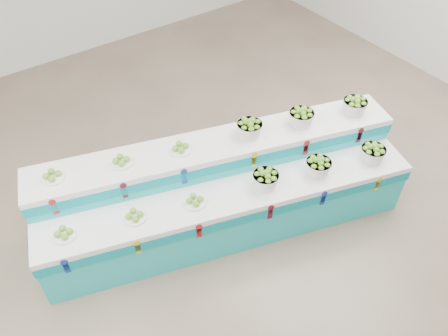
{
  "coord_description": "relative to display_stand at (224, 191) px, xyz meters",
  "views": [
    {
      "loc": [
        -1.75,
        -2.58,
        4.3
      ],
      "look_at": [
        0.27,
        0.27,
        0.87
      ],
      "focal_mm": 36.33,
      "sensor_mm": 36.0,
      "label": 1
    }
  ],
  "objects": [
    {
      "name": "basket_lower_right",
      "position": [
        1.55,
        -0.74,
        0.31
      ],
      "size": [
        0.36,
        0.36,
        0.21
      ],
      "primitive_type": null,
      "rotation": [
        0.0,
        0.0,
        -0.29
      ],
      "color": "silver",
      "rests_on": "display_stand"
    },
    {
      "name": "display_stand",
      "position": [
        0.0,
        0.0,
        0.0
      ],
      "size": [
        4.3,
        2.23,
        1.02
      ],
      "primitive_type": null,
      "rotation": [
        0.0,
        0.0,
        -0.29
      ],
      "color": "#27BEC4",
      "rests_on": "ground"
    },
    {
      "name": "basket_lower_left",
      "position": [
        0.29,
        -0.36,
        0.31
      ],
      "size": [
        0.36,
        0.36,
        0.21
      ],
      "primitive_type": null,
      "rotation": [
        0.0,
        0.0,
        -0.29
      ],
      "color": "silver",
      "rests_on": "display_stand"
    },
    {
      "name": "plate_lower_left",
      "position": [
        -1.73,
        0.25,
        0.26
      ],
      "size": [
        0.3,
        0.3,
        0.09
      ],
      "primitive_type": "cylinder",
      "rotation": [
        0.0,
        0.0,
        -0.29
      ],
      "color": "white",
      "rests_on": "display_stand"
    },
    {
      "name": "plate_upper_mid",
      "position": [
        -0.92,
        0.55,
        0.56
      ],
      "size": [
        0.3,
        0.3,
        0.09
      ],
      "primitive_type": "cylinder",
      "rotation": [
        0.0,
        0.0,
        -0.29
      ],
      "color": "white",
      "rests_on": "display_stand"
    },
    {
      "name": "basket_lower_mid",
      "position": [
        0.89,
        -0.54,
        0.31
      ],
      "size": [
        0.36,
        0.36,
        0.21
      ],
      "primitive_type": null,
      "rotation": [
        0.0,
        0.0,
        -0.29
      ],
      "color": "silver",
      "rests_on": "display_stand"
    },
    {
      "name": "plate_lower_mid",
      "position": [
        -1.07,
        0.05,
        0.26
      ],
      "size": [
        0.3,
        0.3,
        0.09
      ],
      "primitive_type": "cylinder",
      "rotation": [
        0.0,
        0.0,
        -0.29
      ],
      "color": "white",
      "rests_on": "display_stand"
    },
    {
      "name": "basket_upper_left",
      "position": [
        0.44,
        0.14,
        0.61
      ],
      "size": [
        0.36,
        0.36,
        0.21
      ],
      "primitive_type": null,
      "rotation": [
        0.0,
        0.0,
        -0.29
      ],
      "color": "silver",
      "rests_on": "display_stand"
    },
    {
      "name": "plate_upper_left",
      "position": [
        -1.58,
        0.75,
        0.56
      ],
      "size": [
        0.3,
        0.3,
        0.09
      ],
      "primitive_type": "cylinder",
      "rotation": [
        0.0,
        0.0,
        -0.29
      ],
      "color": "white",
      "rests_on": "display_stand"
    },
    {
      "name": "plate_lower_right",
      "position": [
        -0.46,
        -0.13,
        0.26
      ],
      "size": [
        0.3,
        0.3,
        0.09
      ],
      "primitive_type": "cylinder",
      "rotation": [
        0.0,
        0.0,
        -0.29
      ],
      "color": "white",
      "rests_on": "display_stand"
    },
    {
      "name": "ground",
      "position": [
        -0.27,
        -0.27,
        -0.51
      ],
      "size": [
        10.0,
        10.0,
        0.0
      ],
      "primitive_type": "plane",
      "color": "brown",
      "rests_on": "ground"
    },
    {
      "name": "basket_upper_right",
      "position": [
        1.7,
        -0.24,
        0.61
      ],
      "size": [
        0.36,
        0.36,
        0.21
      ],
      "primitive_type": null,
      "rotation": [
        0.0,
        0.0,
        -0.29
      ],
      "color": "silver",
      "rests_on": "display_stand"
    },
    {
      "name": "plate_upper_right",
      "position": [
        -0.31,
        0.36,
        0.56
      ],
      "size": [
        0.3,
        0.3,
        0.09
      ],
      "primitive_type": "cylinder",
      "rotation": [
        0.0,
        0.0,
        -0.29
      ],
      "color": "white",
      "rests_on": "display_stand"
    },
    {
      "name": "basket_upper_mid",
      "position": [
        1.04,
        -0.04,
        0.61
      ],
      "size": [
        0.36,
        0.36,
        0.21
      ],
      "primitive_type": null,
      "rotation": [
        0.0,
        0.0,
        -0.29
      ],
      "color": "silver",
      "rests_on": "display_stand"
    }
  ]
}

